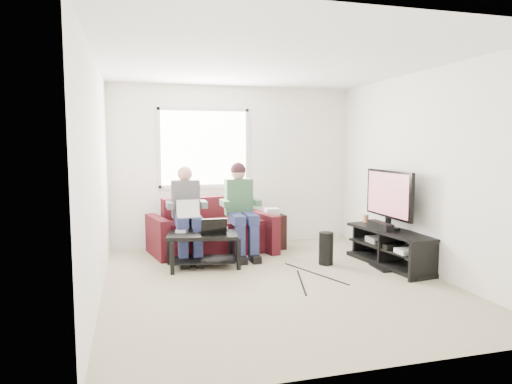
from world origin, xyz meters
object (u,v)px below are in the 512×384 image
tv (389,196)px  end_table (272,230)px  subwoofer (326,248)px  tv_stand (391,250)px  sofa (211,232)px  coffee_table (203,242)px

tv → end_table: 1.95m
subwoofer → tv: bearing=-12.4°
tv_stand → tv: 0.74m
sofa → tv_stand: 2.66m
sofa → coffee_table: size_ratio=1.91×
tv_stand → subwoofer: (-0.84, 0.28, 0.00)m
end_table → coffee_table: bearing=-146.0°
coffee_table → end_table: end_table is taller
tv → subwoofer: (-0.84, 0.18, -0.73)m
tv_stand → end_table: end_table is taller
coffee_table → subwoofer: (1.66, -0.31, -0.12)m
coffee_table → tv_stand: size_ratio=0.66×
tv → tv_stand: bearing=-88.5°
tv_stand → subwoofer: 0.89m
coffee_table → tv: 2.63m
coffee_table → subwoofer: bearing=-10.5°
sofa → subwoofer: 1.81m
subwoofer → end_table: bearing=110.6°
sofa → subwoofer: (1.42, -1.12, -0.09)m
coffee_table → tv_stand: 2.58m
coffee_table → tv: (2.51, -0.49, 0.61)m
tv_stand → end_table: (-1.27, 1.43, 0.07)m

